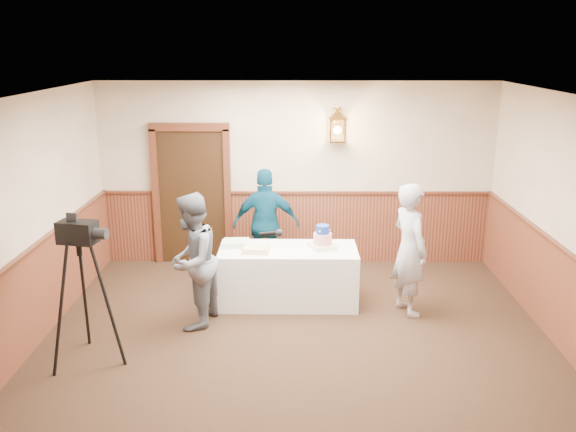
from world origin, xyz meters
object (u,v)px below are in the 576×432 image
display_table (288,275)px  tiered_cake (323,239)px  tv_camera_rig (84,300)px  sheet_cake_yellow (256,249)px  assistant_p (266,224)px  sheet_cake_green (237,243)px  interviewer (192,261)px  baker (410,249)px

display_table → tiered_cake: (0.45, 0.03, 0.50)m
tv_camera_rig → sheet_cake_yellow: bearing=51.2°
display_table → tiered_cake: 0.67m
assistant_p → sheet_cake_yellow: bearing=83.3°
tiered_cake → sheet_cake_green: size_ratio=1.17×
interviewer → tv_camera_rig: (-1.00, -0.89, -0.12)m
tiered_cake → tv_camera_rig: (-2.59, -1.61, -0.16)m
tv_camera_rig → baker: bearing=30.6°
display_table → sheet_cake_yellow: sheet_cake_yellow is taller
tv_camera_rig → sheet_cake_green: bearing=60.2°
tiered_cake → interviewer: (-1.59, -0.72, -0.04)m
assistant_p → tv_camera_rig: assistant_p is taller
tiered_cake → baker: bearing=-16.6°
display_table → tv_camera_rig: tv_camera_rig is taller
tiered_cake → sheet_cake_green: 1.14m
interviewer → assistant_p: interviewer is taller
display_table → assistant_p: assistant_p is taller
sheet_cake_green → baker: 2.24m
display_table → interviewer: (-1.14, -0.69, 0.45)m
baker → tv_camera_rig: bearing=87.3°
display_table → tiered_cake: bearing=3.3°
sheet_cake_yellow → interviewer: interviewer is taller
sheet_cake_green → assistant_p: 0.88m
tiered_cake → assistant_p: assistant_p is taller
interviewer → baker: 2.70m
sheet_cake_yellow → baker: bearing=-4.9°
tiered_cake → assistant_p: size_ratio=0.24×
sheet_cake_yellow → tv_camera_rig: size_ratio=0.21×
sheet_cake_yellow → interviewer: 0.93m
tiered_cake → interviewer: size_ratio=0.24×
baker → sheet_cake_green: bearing=57.7°
sheet_cake_green → baker: baker is taller
tiered_cake → sheet_cake_yellow: bearing=-169.9°
display_table → assistant_p: size_ratio=1.11×
display_table → baker: size_ratio=1.06×
sheet_cake_green → interviewer: 0.92m
tiered_cake → assistant_p: (-0.77, 0.87, -0.06)m
sheet_cake_green → baker: bearing=-10.1°
sheet_cake_yellow → assistant_p: assistant_p is taller
display_table → baker: baker is taller
display_table → sheet_cake_green: 0.80m
baker → tv_camera_rig: 3.89m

